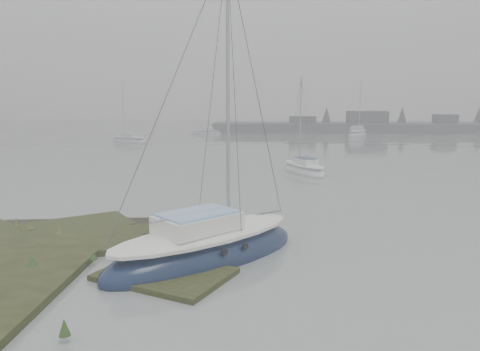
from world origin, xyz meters
The scene contains 7 objects.
ground centered at (0.00, 30.00, 0.00)m, with size 160.00×160.00×0.00m, color slate.
far_shoreline centered at (26.84, 61.90, 0.85)m, with size 60.00×8.00×4.15m.
sailboat_main centered at (1.49, 0.99, 0.32)m, with size 6.84×6.74×10.21m.
sailboat_white centered at (6.27, 18.97, 0.22)m, with size 3.52×5.21×7.03m.
sailboat_far_a centered at (-12.28, 41.69, 0.24)m, with size 5.54×4.43×7.66m.
sailboat_far_b centered at (17.01, 53.35, 0.27)m, with size 4.63×6.54×8.86m.
sailboat_far_c centered at (-4.60, 56.09, 0.19)m, with size 4.42×1.61×6.16m.
Camera 1 is at (3.13, -13.07, 4.97)m, focal length 35.00 mm.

